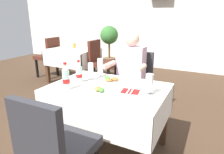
# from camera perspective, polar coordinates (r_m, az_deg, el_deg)

# --- Properties ---
(back_wall) EXTENTS (11.00, 0.12, 2.94)m
(back_wall) POSITION_cam_1_polar(r_m,az_deg,el_deg) (5.74, 19.23, 16.34)
(back_wall) COLOR silver
(back_wall) RESTS_ON ground
(main_dining_table) EXTENTS (1.21, 0.85, 0.75)m
(main_dining_table) POSITION_cam_1_polar(r_m,az_deg,el_deg) (2.16, -1.20, -7.07)
(main_dining_table) COLOR white
(main_dining_table) RESTS_ON ground
(chair_far_diner_seat) EXTENTS (0.44, 0.50, 0.97)m
(chair_far_diner_seat) POSITION_cam_1_polar(r_m,az_deg,el_deg) (2.86, 6.44, -1.47)
(chair_far_diner_seat) COLOR #2D2D33
(chair_far_diner_seat) RESTS_ON ground
(chair_near_camera_side) EXTENTS (0.44, 0.50, 0.97)m
(chair_near_camera_side) POSITION_cam_1_polar(r_m,az_deg,el_deg) (1.59, -15.79, -18.49)
(chair_near_camera_side) COLOR #2D2D33
(chair_near_camera_side) RESTS_ON ground
(seated_diner_far) EXTENTS (0.50, 0.46, 1.26)m
(seated_diner_far) POSITION_cam_1_polar(r_m,az_deg,el_deg) (2.73, 5.03, 1.10)
(seated_diner_far) COLOR #282D42
(seated_diner_far) RESTS_ON ground
(plate_near_camera) EXTENTS (0.22, 0.22, 0.06)m
(plate_near_camera) POSITION_cam_1_polar(r_m,az_deg,el_deg) (1.95, -3.78, -3.84)
(plate_near_camera) COLOR white
(plate_near_camera) RESTS_ON main_dining_table
(plate_far_diner) EXTENTS (0.23, 0.23, 0.07)m
(plate_far_diner) POSITION_cam_1_polar(r_m,az_deg,el_deg) (2.24, -0.56, -0.90)
(plate_far_diner) COLOR white
(plate_far_diner) RESTS_ON main_dining_table
(beer_glass_left) EXTENTS (0.07, 0.07, 0.22)m
(beer_glass_left) POSITION_cam_1_polar(r_m,az_deg,el_deg) (2.42, -3.36, 2.82)
(beer_glass_left) COLOR white
(beer_glass_left) RESTS_ON main_dining_table
(beer_glass_middle) EXTENTS (0.07, 0.07, 0.20)m
(beer_glass_middle) POSITION_cam_1_polar(r_m,az_deg,el_deg) (2.29, -6.07, 1.55)
(beer_glass_middle) COLOR white
(beer_glass_middle) RESTS_ON main_dining_table
(beer_glass_right) EXTENTS (0.07, 0.07, 0.20)m
(beer_glass_right) POSITION_cam_1_polar(r_m,az_deg,el_deg) (1.89, 10.58, -2.03)
(beer_glass_right) COLOR white
(beer_glass_right) RESTS_ON main_dining_table
(cola_bottle_primary) EXTENTS (0.07, 0.07, 0.28)m
(cola_bottle_primary) POSITION_cam_1_polar(r_m,az_deg,el_deg) (2.03, -13.00, -0.28)
(cola_bottle_primary) COLOR silver
(cola_bottle_primary) RESTS_ON main_dining_table
(cola_bottle_secondary) EXTENTS (0.07, 0.07, 0.25)m
(cola_bottle_secondary) POSITION_cam_1_polar(r_m,az_deg,el_deg) (2.23, -9.39, 1.14)
(cola_bottle_secondary) COLOR silver
(cola_bottle_secondary) RESTS_ON main_dining_table
(napkin_cutlery_set) EXTENTS (0.19, 0.20, 0.01)m
(napkin_cutlery_set) POSITION_cam_1_polar(r_m,az_deg,el_deg) (1.97, 5.25, -4.06)
(napkin_cutlery_set) COLOR maroon
(napkin_cutlery_set) RESTS_ON main_dining_table
(background_dining_table) EXTENTS (1.03, 0.83, 0.75)m
(background_dining_table) POSITION_cam_1_polar(r_m,az_deg,el_deg) (4.60, -11.04, 5.67)
(background_dining_table) COLOR white
(background_dining_table) RESTS_ON ground
(background_chair_left) EXTENTS (0.50, 0.44, 0.97)m
(background_chair_left) POSITION_cam_1_polar(r_m,az_deg,el_deg) (5.07, -17.57, 6.07)
(background_chair_left) COLOR #4C2319
(background_chair_left) RESTS_ON ground
(background_chair_right) EXTENTS (0.50, 0.44, 0.97)m
(background_chair_right) POSITION_cam_1_polar(r_m,az_deg,el_deg) (4.21, -3.14, 4.69)
(background_chair_right) COLOR #4C2319
(background_chair_right) RESTS_ON ground
(background_table_tumbler) EXTENTS (0.06, 0.06, 0.11)m
(background_table_tumbler) POSITION_cam_1_polar(r_m,az_deg,el_deg) (4.64, -10.70, 8.73)
(background_table_tumbler) COLOR #C68928
(background_table_tumbler) RESTS_ON background_dining_table
(potted_plant_corner) EXTENTS (0.49, 0.49, 1.19)m
(potted_plant_corner) POSITION_cam_1_polar(r_m,az_deg,el_deg) (5.58, -0.80, 9.91)
(potted_plant_corner) COLOR brown
(potted_plant_corner) RESTS_ON ground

